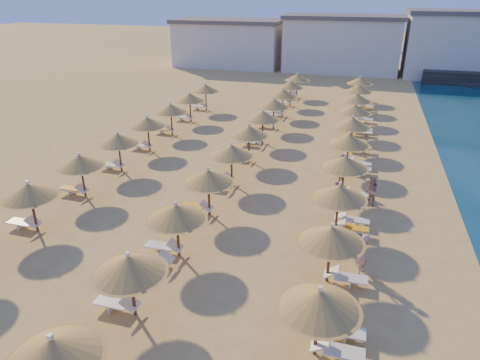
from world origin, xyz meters
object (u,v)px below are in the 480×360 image
(parasol_row_east, at_px, (347,151))
(beachgoer_a, at_px, (362,254))
(beachgoer_b, at_px, (372,191))
(beachgoer_c, at_px, (341,170))
(parasol_row_west, at_px, (241,141))

(parasol_row_east, relative_size, beachgoer_a, 24.72)
(beachgoer_b, xyz_separation_m, beachgoer_a, (-0.32, -6.28, 0.10))
(beachgoer_c, xyz_separation_m, beachgoer_a, (1.44, -8.41, -0.06))
(beachgoer_a, bearing_deg, beachgoer_c, -153.19)
(parasol_row_east, relative_size, beachgoer_c, 23.22)
(parasol_row_east, xyz_separation_m, parasol_row_west, (-6.30, 0.00, 0.00))
(parasol_row_west, distance_m, beachgoer_c, 6.18)
(beachgoer_a, bearing_deg, beachgoer_b, -165.82)
(beachgoer_b, bearing_deg, beachgoer_a, -48.35)
(beachgoer_b, xyz_separation_m, beachgoer_c, (-1.76, 2.13, 0.16))
(parasol_row_east, height_order, beachgoer_b, parasol_row_east)
(beachgoer_a, bearing_deg, parasol_row_east, -154.87)
(parasol_row_west, height_order, beachgoer_b, parasol_row_west)
(parasol_row_east, bearing_deg, parasol_row_west, 180.00)
(parasol_row_east, xyz_separation_m, beachgoer_b, (1.54, -2.35, -1.26))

